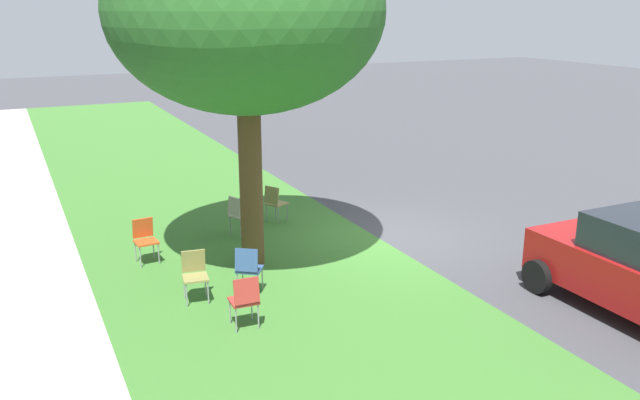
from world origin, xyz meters
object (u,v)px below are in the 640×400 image
(street_tree, at_px, (246,12))
(chair_1, at_px, (238,213))
(chair_4, at_px, (248,267))
(chair_5, at_px, (195,272))
(chair_0, at_px, (245,298))
(chair_3, at_px, (145,237))
(chair_2, at_px, (275,201))

(street_tree, bearing_deg, chair_1, -9.90)
(chair_1, relative_size, chair_4, 1.00)
(chair_4, xyz_separation_m, chair_5, (0.17, 0.90, 0.00))
(chair_0, relative_size, chair_3, 1.00)
(chair_3, distance_m, chair_5, 2.19)
(street_tree, relative_size, chair_2, 7.51)
(chair_0, height_order, chair_3, same)
(chair_3, xyz_separation_m, chair_4, (-2.32, -1.31, 0.00))
(street_tree, xyz_separation_m, chair_0, (-2.51, 1.05, -4.24))
(street_tree, height_order, chair_3, street_tree)
(street_tree, xyz_separation_m, chair_3, (1.00, 1.87, -4.24))
(chair_0, xyz_separation_m, chair_3, (3.51, 0.82, 0.00))
(chair_2, distance_m, chair_5, 4.39)
(chair_1, bearing_deg, chair_0, 162.36)
(chair_1, height_order, chair_2, same)
(chair_0, bearing_deg, chair_3, 13.19)
(chair_1, xyz_separation_m, chair_3, (-0.72, 2.17, 0.00))
(chair_1, distance_m, chair_4, 3.17)
(chair_2, distance_m, chair_3, 3.44)
(chair_3, relative_size, chair_5, 1.00)
(chair_0, bearing_deg, chair_5, 17.12)
(chair_3, bearing_deg, street_tree, -118.11)
(chair_2, height_order, chair_3, same)
(chair_3, distance_m, chair_4, 2.67)
(chair_0, distance_m, chair_4, 1.28)
(street_tree, height_order, chair_2, street_tree)
(chair_1, bearing_deg, chair_2, -64.79)
(chair_2, bearing_deg, chair_0, 153.11)
(chair_0, relative_size, chair_5, 1.00)
(chair_2, xyz_separation_m, chair_3, (-1.22, 3.22, 0.00))
(chair_1, xyz_separation_m, chair_2, (0.49, -1.05, 0.00))
(street_tree, bearing_deg, chair_3, 61.89)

